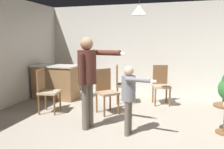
# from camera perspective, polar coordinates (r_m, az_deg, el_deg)

# --- Properties ---
(ground) EXTENTS (7.68, 7.68, 0.00)m
(ground) POSITION_cam_1_polar(r_m,az_deg,el_deg) (4.09, 3.11, -15.06)
(ground) COLOR #9E9384
(wall_back) EXTENTS (6.40, 0.10, 2.70)m
(wall_back) POSITION_cam_1_polar(r_m,az_deg,el_deg) (6.90, 9.45, 6.12)
(wall_back) COLOR beige
(wall_back) RESTS_ON ground
(kitchen_counter) EXTENTS (1.26, 0.66, 0.95)m
(kitchen_counter) POSITION_cam_1_polar(r_m,az_deg,el_deg) (6.58, -13.93, -1.79)
(kitchen_counter) COLOR olive
(kitchen_counter) RESTS_ON ground
(person_adult) EXTENTS (0.86, 0.49, 1.70)m
(person_adult) POSITION_cam_1_polar(r_m,az_deg,el_deg) (4.15, -6.12, 0.42)
(person_adult) COLOR #60564C
(person_adult) RESTS_ON ground
(person_child) EXTENTS (0.60, 0.40, 1.21)m
(person_child) POSITION_cam_1_polar(r_m,az_deg,el_deg) (3.89, 4.35, -4.60)
(person_child) COLOR #60564C
(person_child) RESTS_ON ground
(dining_chair_by_counter) EXTENTS (0.48, 0.48, 1.00)m
(dining_chair_by_counter) POSITION_cam_1_polar(r_m,az_deg,el_deg) (5.34, -16.29, -3.55)
(dining_chair_by_counter) COLOR brown
(dining_chair_by_counter) RESTS_ON ground
(dining_chair_near_wall) EXTENTS (0.51, 0.51, 1.00)m
(dining_chair_near_wall) POSITION_cam_1_polar(r_m,az_deg,el_deg) (5.93, 2.41, -2.01)
(dining_chair_near_wall) COLOR brown
(dining_chair_near_wall) RESTS_ON ground
(dining_chair_centre_back) EXTENTS (0.59, 0.59, 1.00)m
(dining_chair_centre_back) POSITION_cam_1_polar(r_m,az_deg,el_deg) (5.12, -1.60, -3.73)
(dining_chair_centre_back) COLOR brown
(dining_chair_centre_back) RESTS_ON ground
(dining_chair_spare) EXTENTS (0.52, 0.52, 1.00)m
(dining_chair_spare) POSITION_cam_1_polar(r_m,az_deg,el_deg) (5.97, 12.21, -2.13)
(dining_chair_spare) COLOR brown
(dining_chair_spare) RESTS_ON ground
(ceiling_light_pendant) EXTENTS (0.32, 0.32, 0.55)m
(ceiling_light_pendant) POSITION_cam_1_polar(r_m,az_deg,el_deg) (4.83, 6.84, 15.83)
(ceiling_light_pendant) COLOR silver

